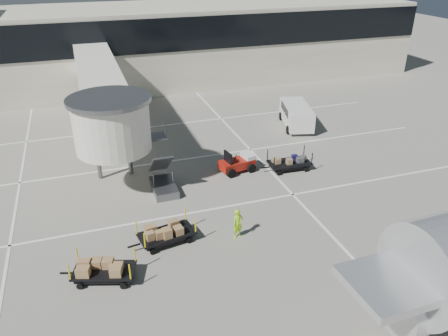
{
  "coord_description": "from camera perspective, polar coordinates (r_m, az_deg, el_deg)",
  "views": [
    {
      "loc": [
        -5.43,
        -18.53,
        13.59
      ],
      "look_at": [
        1.89,
        3.06,
        2.0
      ],
      "focal_mm": 35.0,
      "sensor_mm": 36.0,
      "label": 1
    }
  ],
  "objects": [
    {
      "name": "terminal",
      "position": [
        49.65,
        -12.97,
        15.29
      ],
      "size": [
        64.0,
        12.11,
        15.2
      ],
      "color": "#F1E8CF",
      "rests_on": "ground"
    },
    {
      "name": "box_cart_near",
      "position": [
        22.72,
        -7.21,
        -8.42
      ],
      "size": [
        3.54,
        1.86,
        1.36
      ],
      "rotation": [
        0.0,
        0.0,
        0.17
      ],
      "color": "black",
      "rests_on": "ground"
    },
    {
      "name": "baggage_tug",
      "position": [
        29.37,
        1.79,
        0.6
      ],
      "size": [
        2.54,
        1.87,
        1.55
      ],
      "rotation": [
        0.0,
        0.0,
        0.18
      ],
      "color": "maroon",
      "rests_on": "ground"
    },
    {
      "name": "suitcase_cart",
      "position": [
        29.96,
        8.54,
        0.66
      ],
      "size": [
        3.5,
        1.55,
        1.36
      ],
      "rotation": [
        0.0,
        0.0,
        -0.05
      ],
      "color": "black",
      "rests_on": "ground"
    },
    {
      "name": "ground_worker",
      "position": [
        22.71,
        1.82,
        -7.26
      ],
      "size": [
        0.7,
        0.57,
        1.65
      ],
      "primitive_type": "imported",
      "rotation": [
        0.0,
        0.0,
        0.32
      ],
      "color": "#92D816",
      "rests_on": "ground"
    },
    {
      "name": "lane_markings",
      "position": [
        31.36,
        -8.13,
        1.0
      ],
      "size": [
        40.0,
        30.0,
        0.02
      ],
      "color": "white",
      "rests_on": "ground"
    },
    {
      "name": "box_cart_far",
      "position": [
        20.95,
        -15.22,
        -12.77
      ],
      "size": [
        3.45,
        2.16,
        1.33
      ],
      "rotation": [
        0.0,
        0.0,
        -0.31
      ],
      "color": "black",
      "rests_on": "ground"
    },
    {
      "name": "ground",
      "position": [
        23.62,
        -1.98,
        -8.21
      ],
      "size": [
        140.0,
        140.0,
        0.0
      ],
      "primitive_type": "plane",
      "color": "gray",
      "rests_on": "ground"
    },
    {
      "name": "jet_bridge",
      "position": [
        32.21,
        -15.51,
        9.17
      ],
      "size": [
        5.7,
        20.4,
        6.03
      ],
      "color": "white",
      "rests_on": "ground"
    },
    {
      "name": "minivan",
      "position": [
        37.37,
        9.4,
        7.06
      ],
      "size": [
        3.15,
        5.2,
        1.84
      ],
      "rotation": [
        0.0,
        0.0,
        -0.26
      ],
      "color": "white",
      "rests_on": "ground"
    }
  ]
}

